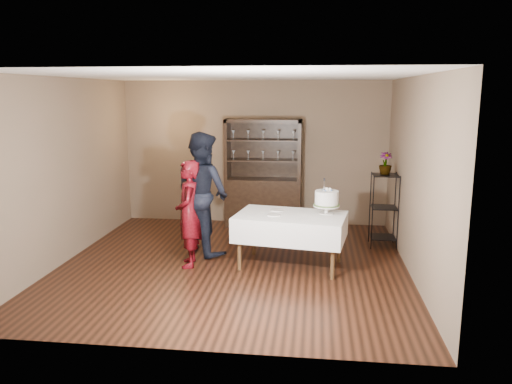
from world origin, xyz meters
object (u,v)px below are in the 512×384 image
plant_etagere (384,207)px  cake (327,199)px  potted_plant (385,163)px  woman (188,214)px  cake_table (291,227)px  man (203,193)px  china_hutch (263,191)px

plant_etagere → cake: (-0.95, -1.02, 0.32)m
potted_plant → plant_etagere: bearing=-35.8°
plant_etagere → potted_plant: (-0.01, 0.01, 0.72)m
woman → cake: woman is taller
cake_table → plant_etagere: bearing=38.4°
plant_etagere → woman: size_ratio=0.78×
cake_table → man: bearing=161.0°
man → cake: (1.89, -0.35, 0.03)m
china_hutch → cake_table: china_hutch is taller
cake_table → woman: size_ratio=1.08×
plant_etagere → cake: 1.43m
china_hutch → man: china_hutch is taller
woman → potted_plant: bearing=101.1°
woman → potted_plant: 3.23m
cake_table → man: size_ratio=0.88×
china_hutch → cake: 2.38m
woman → cake_table: bearing=82.6°
china_hutch → cake_table: (0.63, -2.20, -0.08)m
china_hutch → potted_plant: china_hutch is taller
china_hutch → plant_etagere: 2.33m
woman → man: man is taller
woman → man: 0.65m
potted_plant → woman: bearing=-155.8°
man → potted_plant: man is taller
china_hutch → plant_etagere: bearing=-26.8°
plant_etagere → cake_table: (-1.45, -1.15, -0.07)m
man → cake: man is taller
cake_table → cake: (0.50, 0.13, 0.39)m
woman → cake: 1.99m
plant_etagere → woman: 3.19m
china_hutch → cake_table: size_ratio=1.20×
man → cake: size_ratio=3.63×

